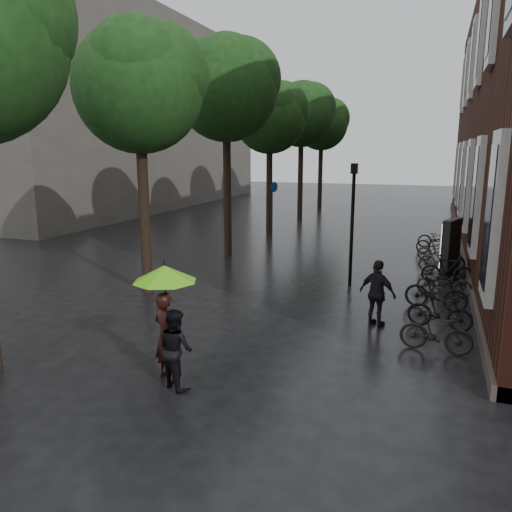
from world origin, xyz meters
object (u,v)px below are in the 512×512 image
at_px(pedestrian_walking, 377,293).
at_px(lamp_post, 353,213).
at_px(person_black, 176,349).
at_px(person_burgundy, 166,336).
at_px(ad_lightbox, 450,247).
at_px(parked_bicycles, 440,265).

xyz_separation_m(pedestrian_walking, lamp_post, (-1.26, 3.62, 1.56)).
bearing_deg(person_black, person_burgundy, -9.34).
bearing_deg(lamp_post, ad_lightbox, 40.49).
bearing_deg(ad_lightbox, parked_bicycles, -96.53).
bearing_deg(person_burgundy, ad_lightbox, -92.85).
distance_m(person_burgundy, parked_bicycles, 11.22).
bearing_deg(parked_bicycles, lamp_post, -144.67).
relative_size(parked_bicycles, lamp_post, 3.32).
relative_size(person_burgundy, lamp_post, 0.44).
distance_m(person_burgundy, pedestrian_walking, 5.65).
bearing_deg(person_black, pedestrian_walking, -96.38).
height_order(person_burgundy, ad_lightbox, ad_lightbox).
distance_m(pedestrian_walking, parked_bicycles, 5.81).
relative_size(person_black, ad_lightbox, 0.76).
height_order(person_burgundy, pedestrian_walking, person_burgundy).
relative_size(person_black, pedestrian_walking, 0.89).
relative_size(pedestrian_walking, ad_lightbox, 0.85).
distance_m(person_black, lamp_post, 8.68).
xyz_separation_m(person_burgundy, parked_bicycles, (5.02, 10.02, -0.41)).
relative_size(person_black, parked_bicycles, 0.12).
relative_size(pedestrian_walking, parked_bicycles, 0.13).
height_order(pedestrian_walking, ad_lightbox, ad_lightbox).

